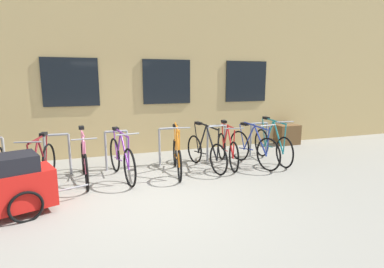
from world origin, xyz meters
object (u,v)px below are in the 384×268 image
Objects in this scene: bicycle_teal at (272,145)px; bicycle_pink at (84,162)px; bicycle_purple at (122,159)px; bicycle_blue at (253,148)px; bicycle_maroon at (40,166)px; bike_trailer at (18,183)px; bicycle_orange at (177,156)px; planter_box at (287,135)px; bicycle_black at (206,151)px; bicycle_red at (227,149)px.

bicycle_pink is (-4.34, -0.03, -0.01)m from bicycle_teal.
bicycle_pink is at bearing 176.04° from bicycle_purple.
bicycle_blue is 4.50m from bicycle_maroon.
bike_trailer is at bearing -143.07° from bicycle_purple.
bike_trailer is (-4.64, -1.17, 0.08)m from bicycle_blue.
bicycle_pink is 1.88m from bicycle_orange.
bicycle_blue is at bearing -1.02° from bicycle_purple.
bicycle_purple is 5.40m from planter_box.
bicycle_blue reaches higher than bicycle_maroon.
bicycle_pink is 1.03× the size of bicycle_blue.
bicycle_teal is 1.07× the size of bicycle_maroon.
bicycle_blue is (-0.62, -0.13, -0.00)m from bicycle_teal.
bicycle_purple is (-1.16, 0.05, 0.03)m from bicycle_orange.
bicycle_maroon is at bearing 179.81° from bicycle_blue.
bicycle_orange is at bearing -158.24° from planter_box.
bicycle_blue is at bearing -6.38° from bicycle_black.
bicycle_teal is at bearing 1.28° from bicycle_maroon.
planter_box is (6.66, 1.59, -0.09)m from bicycle_maroon.
bicycle_red is (-1.18, 0.07, -0.02)m from bicycle_teal.
bicycle_black reaches higher than bicycle_red.
bike_trailer is (-3.50, -1.30, 0.10)m from bicycle_black.
bicycle_maroon is (-1.49, -0.04, -0.01)m from bicycle_purple.
bike_trailer is at bearing -96.68° from bicycle_maroon.
bicycle_orange is 1.16× the size of bike_trailer.
bicycle_purple is at bearing 1.49° from bicycle_maroon.
bicycle_blue reaches higher than bike_trailer.
bicycle_pink reaches higher than bicycle_red.
bicycle_red is 0.60m from bicycle_blue.
bicycle_pink is at bearing -165.65° from planter_box.
bicycle_red is at bearing 3.39° from bicycle_purple.
bicycle_pink is 1.04× the size of bicycle_black.
bicycle_red is 0.58m from bicycle_black.
bicycle_purple is at bearing 178.98° from bicycle_blue.
bicycle_black is at bearing 20.32° from bike_trailer.
bicycle_black reaches higher than bicycle_purple.
bicycle_red is 1.16× the size of bike_trailer.
planter_box is at bearing 24.18° from bicycle_black.
bicycle_purple reaches higher than planter_box.
bicycle_purple is at bearing 36.93° from bike_trailer.
bicycle_black reaches higher than bicycle_blue.
bicycle_pink is 1.57m from bike_trailer.
bike_trailer is at bearing -161.44° from bicycle_red.
bicycle_black is (3.36, 0.11, -0.01)m from bicycle_maroon.
bicycle_pink is at bearing 6.48° from bicycle_maroon.
bicycle_black is at bearing 2.26° from bicycle_purple.
bicycle_orange is 0.72m from bicycle_black.
bicycle_black is 1.17× the size of bike_trailer.
bicycle_teal is 5.12m from bicycle_maroon.
bicycle_orange reaches higher than bicycle_black.
planter_box is at bearing 21.76° from bicycle_orange.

